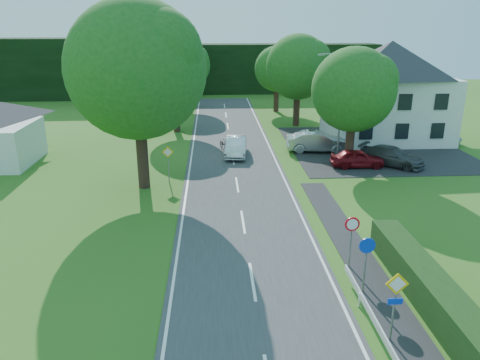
{
  "coord_description": "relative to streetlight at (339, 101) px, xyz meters",
  "views": [
    {
      "loc": [
        -1.5,
        -4.8,
        10.18
      ],
      "look_at": [
        -0.08,
        19.43,
        1.91
      ],
      "focal_mm": 35.0,
      "sensor_mm": 36.0,
      "label": 1
    }
  ],
  "objects": [
    {
      "name": "line_centre",
      "position": [
        -8.06,
        -10.0,
        -4.42
      ],
      "size": [
        0.12,
        80.0,
        0.01
      ],
      "primitive_type": null,
      "color": "white",
      "rests_on": "road"
    },
    {
      "name": "tree_main",
      "position": [
        -14.06,
        -6.0,
        1.36
      ],
      "size": [
        9.4,
        9.4,
        11.64
      ],
      "primitive_type": null,
      "color": "#1A5318",
      "rests_on": "ground"
    },
    {
      "name": "sign_speed_limit",
      "position": [
        -3.76,
        -17.03,
        -2.7
      ],
      "size": [
        0.64,
        0.11,
        2.37
      ],
      "color": "gray",
      "rests_on": "ground"
    },
    {
      "name": "house_white",
      "position": [
        5.94,
        6.0,
        -0.06
      ],
      "size": [
        10.6,
        8.4,
        8.6
      ],
      "color": "silver",
      "rests_on": "ground"
    },
    {
      "name": "tree_left_back",
      "position": [
        -12.56,
        22.0,
        -0.43
      ],
      "size": [
        6.6,
        6.6,
        8.07
      ],
      "primitive_type": null,
      "color": "#1A5318",
      "rests_on": "ground"
    },
    {
      "name": "moving_car",
      "position": [
        -7.76,
        1.04,
        -3.68
      ],
      "size": [
        1.98,
        4.62,
        1.48
      ],
      "primitive_type": "imported",
      "rotation": [
        0.0,
        0.0,
        -0.09
      ],
      "color": "silver",
      "rests_on": "road"
    },
    {
      "name": "treeline_right",
      "position": [
        -0.06,
        36.0,
        -0.96
      ],
      "size": [
        30.0,
        5.0,
        7.0
      ],
      "primitive_type": "cube",
      "color": "black",
      "rests_on": "ground"
    },
    {
      "name": "parked_car_silver_a",
      "position": [
        -1.06,
        1.83,
        -3.59
      ],
      "size": [
        5.21,
        2.22,
        1.67
      ],
      "primitive_type": "imported",
      "rotation": [
        0.0,
        0.0,
        1.48
      ],
      "color": "#B0B0B5",
      "rests_on": "parking_pad"
    },
    {
      "name": "sign_priority_right",
      "position": [
        -3.76,
        -22.02,
        -2.67
      ],
      "size": [
        0.78,
        0.09,
        2.59
      ],
      "color": "gray",
      "rests_on": "ground"
    },
    {
      "name": "tree_left_far",
      "position": [
        -13.06,
        10.0,
        -0.17
      ],
      "size": [
        7.0,
        7.0,
        8.58
      ],
      "primitive_type": null,
      "color": "#1A5318",
      "rests_on": "ground"
    },
    {
      "name": "parked_car_silver_b",
      "position": [
        9.0,
        3.6,
        -3.66
      ],
      "size": [
        5.66,
        2.88,
        1.53
      ],
      "primitive_type": "imported",
      "rotation": [
        0.0,
        0.0,
        1.51
      ],
      "color": "#BABCC2",
      "rests_on": "parking_pad"
    },
    {
      "name": "treeline_left",
      "position": [
        -36.06,
        32.0,
        -0.46
      ],
      "size": [
        44.0,
        6.0,
        8.0
      ],
      "primitive_type": "cube",
      "color": "black",
      "rests_on": "ground"
    },
    {
      "name": "parasol",
      "position": [
        3.37,
        5.0,
        -3.46
      ],
      "size": [
        2.68,
        2.7,
        1.92
      ],
      "primitive_type": "imported",
      "rotation": [
        0.0,
        0.0,
        -0.34
      ],
      "color": "red",
      "rests_on": "parking_pad"
    },
    {
      "name": "sign_roundabout",
      "position": [
        -3.76,
        -19.02,
        -2.79
      ],
      "size": [
        0.64,
        0.08,
        2.37
      ],
      "color": "gray",
      "rests_on": "ground"
    },
    {
      "name": "parked_car_grey",
      "position": [
        3.57,
        -2.32,
        -3.73
      ],
      "size": [
        4.88,
        4.54,
        1.38
      ],
      "primitive_type": "imported",
      "rotation": [
        0.0,
        0.0,
        0.87
      ],
      "color": "#434347",
      "rests_on": "parking_pad"
    },
    {
      "name": "parking_pad",
      "position": [
        3.94,
        3.0,
        -4.44
      ],
      "size": [
        14.0,
        16.0,
        0.04
      ],
      "primitive_type": "cube",
      "color": "#242426",
      "rests_on": "ground"
    },
    {
      "name": "tree_right_mid",
      "position": [
        0.44,
        -2.0,
        -0.17
      ],
      "size": [
        7.0,
        7.0,
        8.58
      ],
      "primitive_type": null,
      "color": "#1A5318",
      "rests_on": "ground"
    },
    {
      "name": "road",
      "position": [
        -8.06,
        -10.0,
        -4.44
      ],
      "size": [
        7.0,
        80.0,
        0.04
      ],
      "primitive_type": "cube",
      "color": "#38383B",
      "rests_on": "ground"
    },
    {
      "name": "streetlight",
      "position": [
        0.0,
        0.0,
        0.0
      ],
      "size": [
        2.03,
        0.18,
        8.0
      ],
      "color": "gray",
      "rests_on": "ground"
    },
    {
      "name": "motorcycle",
      "position": [
        -8.7,
        2.92,
        -3.93
      ],
      "size": [
        1.17,
        2.0,
        1.0
      ],
      "primitive_type": "imported",
      "rotation": [
        0.0,
        0.0,
        0.29
      ],
      "color": "black",
      "rests_on": "road"
    },
    {
      "name": "sign_priority_left",
      "position": [
        -12.56,
        -5.02,
        -2.75
      ],
      "size": [
        0.78,
        0.09,
        2.44
      ],
      "color": "gray",
      "rests_on": "ground"
    },
    {
      "name": "parked_car_red",
      "position": [
        0.92,
        -2.6,
        -3.77
      ],
      "size": [
        3.89,
        1.67,
        1.31
      ],
      "primitive_type": "imported",
      "rotation": [
        0.0,
        0.0,
        1.54
      ],
      "color": "maroon",
      "rests_on": "parking_pad"
    },
    {
      "name": "line_edge_right",
      "position": [
        -4.81,
        -10.0,
        -4.42
      ],
      "size": [
        0.12,
        80.0,
        0.01
      ],
      "primitive_type": "cube",
      "color": "white",
      "rests_on": "road"
    },
    {
      "name": "line_edge_left",
      "position": [
        -11.31,
        -10.0,
        -4.42
      ],
      "size": [
        0.12,
        80.0,
        0.01
      ],
      "primitive_type": "cube",
      "color": "white",
      "rests_on": "road"
    },
    {
      "name": "tree_right_far",
      "position": [
        -1.06,
        12.0,
        0.08
      ],
      "size": [
        7.4,
        7.4,
        9.09
      ],
      "primitive_type": null,
      "color": "#1A5318",
      "rests_on": "ground"
    },
    {
      "name": "tree_right_back",
      "position": [
        -2.06,
        20.0,
        -0.68
      ],
      "size": [
        6.2,
        6.2,
        7.56
      ],
      "primitive_type": null,
      "color": "#1A5318",
      "rests_on": "ground"
    }
  ]
}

